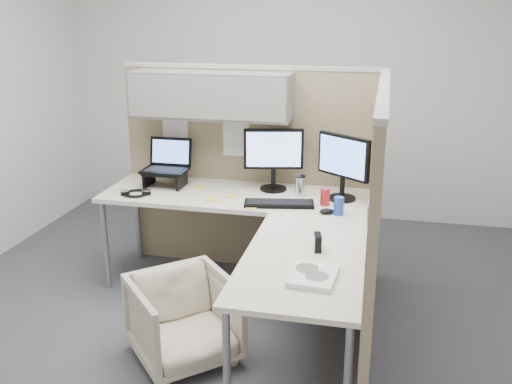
% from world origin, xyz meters
% --- Properties ---
extents(ground, '(4.50, 4.50, 0.00)m').
position_xyz_m(ground, '(0.00, 0.00, 0.00)').
color(ground, '#3D3C42').
rests_on(ground, ground).
extents(partition_back, '(2.00, 0.36, 1.63)m').
position_xyz_m(partition_back, '(-0.22, 0.83, 1.10)').
color(partition_back, '#948161').
rests_on(partition_back, ground).
extents(partition_right, '(0.07, 2.03, 1.63)m').
position_xyz_m(partition_right, '(0.90, -0.07, 0.82)').
color(partition_right, '#948161').
rests_on(partition_right, ground).
extents(desk, '(2.00, 1.98, 0.73)m').
position_xyz_m(desk, '(0.12, 0.13, 0.69)').
color(desk, beige).
rests_on(desk, ground).
extents(office_chair, '(0.77, 0.77, 0.58)m').
position_xyz_m(office_chair, '(-0.17, -0.49, 0.29)').
color(office_chair, '#B9AE93').
rests_on(office_chair, ground).
extents(monitor_left, '(0.44, 0.20, 0.47)m').
position_xyz_m(monitor_left, '(0.13, 0.69, 1.00)').
color(monitor_left, black).
rests_on(monitor_left, desk).
extents(monitor_right, '(0.38, 0.29, 0.47)m').
position_xyz_m(monitor_right, '(0.65, 0.58, 1.00)').
color(monitor_right, black).
rests_on(monitor_right, desk).
extents(laptop_station, '(0.34, 0.29, 0.35)m').
position_xyz_m(laptop_station, '(-0.69, 0.63, 0.86)').
color(laptop_station, black).
rests_on(laptop_station, desk).
extents(keyboard, '(0.50, 0.24, 0.02)m').
position_xyz_m(keyboard, '(0.24, 0.35, 0.74)').
color(keyboard, black).
rests_on(keyboard, desk).
extents(mouse, '(0.11, 0.10, 0.04)m').
position_xyz_m(mouse, '(0.58, 0.26, 0.75)').
color(mouse, black).
rests_on(mouse, desk).
extents(travel_mug, '(0.07, 0.07, 0.16)m').
position_xyz_m(travel_mug, '(0.35, 0.58, 0.81)').
color(travel_mug, silver).
rests_on(travel_mug, desk).
extents(soda_can_green, '(0.07, 0.07, 0.12)m').
position_xyz_m(soda_can_green, '(0.66, 0.26, 0.79)').
color(soda_can_green, '#1E3FA5').
rests_on(soda_can_green, desk).
extents(soda_can_silver, '(0.07, 0.07, 0.12)m').
position_xyz_m(soda_can_silver, '(0.55, 0.43, 0.79)').
color(soda_can_silver, '#B21E1E').
rests_on(soda_can_silver, desk).
extents(sticky_note_b, '(0.08, 0.08, 0.01)m').
position_xyz_m(sticky_note_b, '(0.07, 0.25, 0.73)').
color(sticky_note_b, yellow).
rests_on(sticky_note_b, desk).
extents(sticky_note_c, '(0.08, 0.08, 0.01)m').
position_xyz_m(sticky_note_c, '(-0.44, 0.63, 0.73)').
color(sticky_note_c, yellow).
rests_on(sticky_note_c, desk).
extents(sticky_note_d, '(0.08, 0.08, 0.01)m').
position_xyz_m(sticky_note_d, '(-0.13, 0.46, 0.73)').
color(sticky_note_d, yellow).
rests_on(sticky_note_d, desk).
extents(sticky_note_a, '(0.09, 0.09, 0.01)m').
position_xyz_m(sticky_note_a, '(-0.25, 0.37, 0.73)').
color(sticky_note_a, yellow).
rests_on(sticky_note_a, desk).
extents(headphones, '(0.22, 0.22, 0.03)m').
position_xyz_m(headphones, '(-0.83, 0.35, 0.74)').
color(headphones, black).
rests_on(headphones, desk).
extents(paper_stack, '(0.25, 0.30, 0.03)m').
position_xyz_m(paper_stack, '(0.62, -0.72, 0.75)').
color(paper_stack, white).
rests_on(paper_stack, desk).
extents(desk_clock, '(0.06, 0.10, 0.10)m').
position_xyz_m(desk_clock, '(0.59, -0.36, 0.78)').
color(desk_clock, black).
rests_on(desk_clock, desk).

